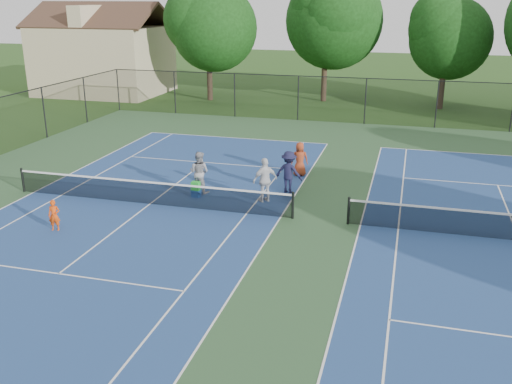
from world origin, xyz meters
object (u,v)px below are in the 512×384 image
(child_player, at_px, (54,215))
(ball_hopper, at_px, (196,186))
(tree_back_b, at_px, (326,16))
(bystander_c, at_px, (300,159))
(ball_crate, at_px, (196,193))
(instructor, at_px, (199,172))
(bystander_a, at_px, (265,180))
(bystander_b, at_px, (289,172))
(tree_back_a, at_px, (208,23))
(tree_back_c, at_px, (447,34))
(clapboard_house, at_px, (104,57))

(child_player, bearing_deg, ball_hopper, 35.87)
(tree_back_b, height_order, bystander_c, tree_back_b)
(tree_back_b, height_order, ball_crate, tree_back_b)
(instructor, relative_size, ball_hopper, 5.03)
(instructor, xyz_separation_m, bystander_a, (3.01, -0.36, 0.02))
(tree_back_b, relative_size, bystander_b, 5.46)
(tree_back_b, bearing_deg, bystander_a, -86.61)
(bystander_a, distance_m, ball_hopper, 2.99)
(child_player, height_order, bystander_b, bystander_b)
(tree_back_a, distance_m, ball_hopper, 24.50)
(tree_back_c, bearing_deg, ball_hopper, -113.94)
(child_player, relative_size, bystander_a, 0.62)
(instructor, bearing_deg, tree_back_b, -87.20)
(bystander_c, bearing_deg, tree_back_b, -98.33)
(tree_back_c, distance_m, ball_crate, 26.42)
(clapboard_house, height_order, bystander_b, clapboard_house)
(bystander_b, bearing_deg, tree_back_a, -54.13)
(ball_hopper, bearing_deg, bystander_a, 4.76)
(clapboard_house, bearing_deg, instructor, -52.89)
(bystander_a, relative_size, bystander_b, 1.01)
(instructor, distance_m, ball_hopper, 0.73)
(clapboard_house, xyz_separation_m, child_player, (13.89, -28.40, -2.52))
(tree_back_a, height_order, tree_back_c, tree_back_a)
(instructor, distance_m, bystander_a, 3.03)
(tree_back_c, bearing_deg, child_player, -116.41)
(tree_back_c, bearing_deg, bystander_a, -107.88)
(clapboard_house, bearing_deg, bystander_c, -42.73)
(child_player, bearing_deg, clapboard_house, 99.16)
(child_player, distance_m, bystander_b, 9.65)
(tree_back_b, xyz_separation_m, ball_crate, (-1.50, -24.65, -6.44))
(tree_back_c, distance_m, child_player, 32.09)
(tree_back_a, xyz_separation_m, clapboard_house, (-10.00, 1.00, -2.95))
(tree_back_a, bearing_deg, bystander_c, -59.00)
(instructor, height_order, bystander_c, instructor)
(clapboard_house, xyz_separation_m, bystander_a, (20.45, -23.41, -2.16))
(bystander_b, distance_m, ball_crate, 4.05)
(tree_back_c, bearing_deg, ball_crate, -113.94)
(tree_back_c, distance_m, bystander_a, 25.01)
(ball_crate, bearing_deg, tree_back_c, 66.06)
(tree_back_a, distance_m, tree_back_c, 18.04)
(tree_back_b, relative_size, ball_hopper, 27.65)
(instructor, bearing_deg, child_player, 62.97)
(ball_crate, bearing_deg, tree_back_a, 108.31)
(instructor, xyz_separation_m, ball_hopper, (0.06, -0.60, -0.42))
(clapboard_house, xyz_separation_m, ball_hopper, (17.50, -23.65, -2.60))
(tree_back_a, distance_m, instructor, 23.83)
(child_player, height_order, ball_hopper, child_player)
(instructor, bearing_deg, bystander_a, 179.77)
(instructor, xyz_separation_m, ball_crate, (0.06, -0.60, -0.76))
(ball_crate, bearing_deg, bystander_b, 23.93)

